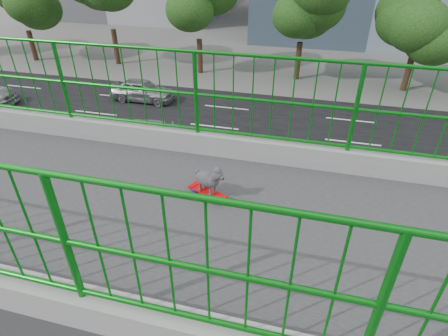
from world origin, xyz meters
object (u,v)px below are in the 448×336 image
at_px(skateboard, 208,192).
at_px(car_2, 159,139).
at_px(poodle, 209,178).
at_px(car_4, 142,90).

height_order(skateboard, car_2, skateboard).
bearing_deg(skateboard, poodle, 90.00).
bearing_deg(poodle, skateboard, -90.00).
relative_size(skateboard, poodle, 1.28).
distance_m(skateboard, car_4, 22.04).
xyz_separation_m(skateboard, poodle, (0.01, 0.02, 0.21)).
relative_size(poodle, car_2, 0.07).
bearing_deg(poodle, car_2, -127.17).
height_order(skateboard, car_4, skateboard).
bearing_deg(poodle, car_4, -125.93).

